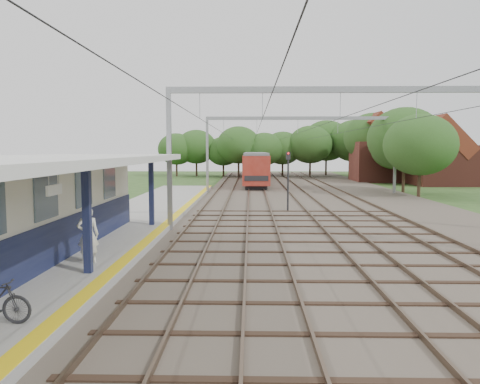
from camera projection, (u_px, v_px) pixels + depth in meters
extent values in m
cube|color=#473D33|center=(313.00, 199.00, 37.66)|extent=(18.00, 90.00, 0.10)
cube|color=gray|center=(114.00, 231.00, 21.98)|extent=(5.00, 52.00, 0.35)
cube|color=yellow|center=(161.00, 228.00, 21.91)|extent=(0.45, 52.00, 0.01)
cube|color=beige|center=(4.00, 211.00, 14.87)|extent=(3.20, 18.00, 3.40)
cube|color=#12183B|center=(56.00, 243.00, 14.92)|extent=(0.06, 18.00, 1.40)
cube|color=slate|center=(55.00, 196.00, 14.79)|extent=(0.05, 16.00, 1.30)
cube|color=#12183B|center=(87.00, 220.00, 13.82)|extent=(0.22, 0.22, 3.20)
cube|color=#12183B|center=(151.00, 192.00, 22.78)|extent=(0.22, 0.22, 3.20)
cube|color=silver|center=(21.00, 161.00, 13.70)|extent=(6.40, 20.00, 0.24)
cube|color=white|center=(54.00, 190.00, 11.73)|extent=(0.06, 0.85, 0.26)
cube|color=brown|center=(212.00, 197.00, 37.84)|extent=(0.07, 88.00, 0.15)
cube|color=brown|center=(229.00, 197.00, 37.80)|extent=(0.07, 88.00, 0.15)
cube|color=brown|center=(249.00, 197.00, 37.77)|extent=(0.07, 88.00, 0.15)
cube|color=brown|center=(266.00, 197.00, 37.74)|extent=(0.07, 88.00, 0.15)
cube|color=brown|center=(294.00, 197.00, 37.69)|extent=(0.07, 88.00, 0.15)
cube|color=brown|center=(312.00, 198.00, 37.65)|extent=(0.07, 88.00, 0.15)
cube|color=brown|center=(339.00, 198.00, 37.61)|extent=(0.07, 88.00, 0.15)
cube|color=brown|center=(357.00, 198.00, 37.57)|extent=(0.07, 88.00, 0.15)
cube|color=gray|center=(169.00, 160.00, 22.62)|extent=(0.22, 0.22, 7.00)
cube|color=gray|center=(347.00, 90.00, 22.13)|extent=(17.00, 0.20, 0.30)
cube|color=gray|center=(207.00, 155.00, 42.53)|extent=(0.22, 0.22, 7.00)
cube|color=gray|center=(395.00, 155.00, 42.15)|extent=(0.22, 0.22, 7.00)
cube|color=gray|center=(301.00, 118.00, 42.04)|extent=(17.00, 0.20, 0.30)
cylinder|color=black|center=(220.00, 131.00, 37.34)|extent=(0.02, 88.00, 0.02)
cylinder|color=black|center=(258.00, 131.00, 37.27)|extent=(0.02, 88.00, 0.02)
cylinder|color=black|center=(304.00, 131.00, 37.19)|extent=(0.02, 88.00, 0.02)
cylinder|color=black|center=(349.00, 131.00, 37.11)|extent=(0.02, 88.00, 0.02)
cylinder|color=#382619|center=(190.00, 167.00, 68.72)|extent=(0.28, 0.28, 2.88)
ellipsoid|color=#294C1B|center=(190.00, 143.00, 68.40)|extent=(6.72, 6.72, 5.76)
cylinder|color=#382619|center=(231.00, 168.00, 70.59)|extent=(0.28, 0.28, 2.52)
ellipsoid|color=#294C1B|center=(231.00, 148.00, 70.31)|extent=(5.88, 5.88, 5.04)
cylinder|color=#382619|center=(272.00, 166.00, 67.44)|extent=(0.28, 0.28, 3.24)
ellipsoid|color=#294C1B|center=(272.00, 139.00, 67.08)|extent=(7.56, 7.56, 6.48)
cylinder|color=#382619|center=(312.00, 168.00, 69.32)|extent=(0.28, 0.28, 2.70)
ellipsoid|color=#294C1B|center=(312.00, 145.00, 69.02)|extent=(6.30, 6.30, 5.40)
cylinder|color=#382619|center=(411.00, 178.00, 45.29)|extent=(0.28, 0.28, 2.52)
ellipsoid|color=#294C1B|center=(412.00, 146.00, 45.01)|extent=(5.88, 5.88, 5.04)
cylinder|color=#382619|center=(373.00, 170.00, 61.19)|extent=(0.28, 0.28, 2.88)
ellipsoid|color=#294C1B|center=(374.00, 143.00, 60.87)|extent=(6.72, 6.72, 5.76)
cube|color=brown|center=(445.00, 165.00, 53.02)|extent=(7.00, 6.00, 4.50)
cube|color=maroon|center=(446.00, 137.00, 52.74)|extent=(4.99, 6.12, 4.99)
cube|color=brown|center=(385.00, 162.00, 59.08)|extent=(8.00, 6.00, 5.00)
cube|color=maroon|center=(386.00, 135.00, 58.78)|extent=(5.52, 6.12, 5.52)
imported|color=white|center=(88.00, 235.00, 15.06)|extent=(0.78, 0.63, 1.85)
cube|color=black|center=(255.00, 182.00, 52.92)|extent=(2.15, 15.36, 0.44)
cube|color=maroon|center=(255.00, 168.00, 52.77)|extent=(2.69, 16.69, 2.89)
cube|color=black|center=(255.00, 165.00, 52.74)|extent=(2.73, 15.36, 0.83)
cube|color=slate|center=(256.00, 154.00, 52.63)|extent=(2.47, 16.69, 0.28)
cube|color=black|center=(254.00, 174.00, 70.13)|extent=(2.15, 15.36, 0.44)
cube|color=maroon|center=(254.00, 163.00, 69.98)|extent=(2.69, 16.69, 2.89)
cube|color=black|center=(254.00, 161.00, 69.96)|extent=(2.73, 15.36, 0.83)
cube|color=slate|center=(254.00, 153.00, 69.84)|extent=(2.47, 16.69, 0.28)
cylinder|color=black|center=(288.00, 185.00, 30.04)|extent=(0.14, 0.14, 3.53)
cube|color=black|center=(288.00, 156.00, 29.87)|extent=(0.29, 0.21, 0.49)
sphere|color=red|center=(288.00, 153.00, 29.76)|extent=(0.12, 0.12, 0.12)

